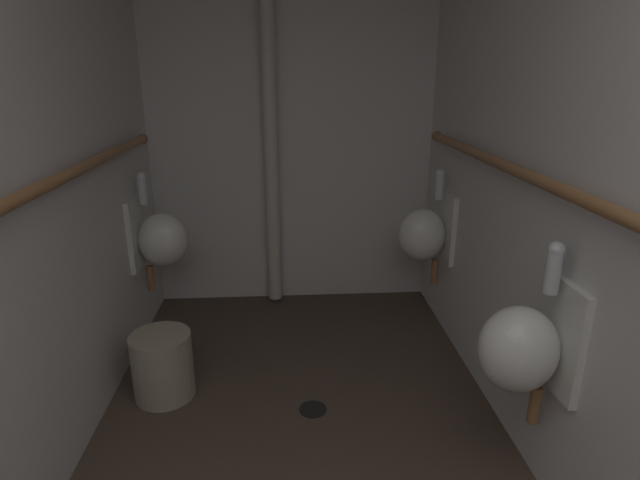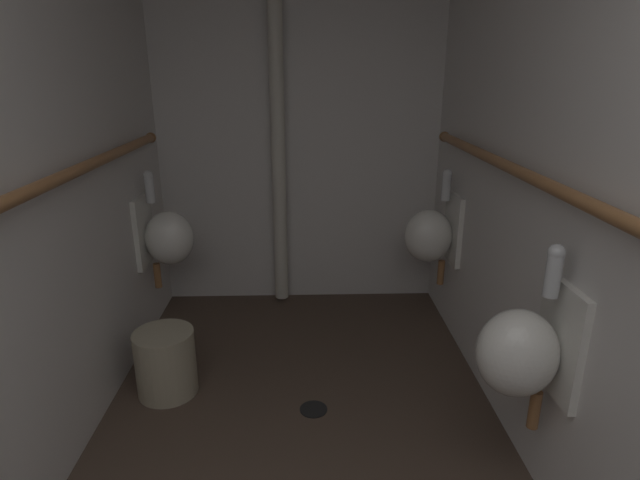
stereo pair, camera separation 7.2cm
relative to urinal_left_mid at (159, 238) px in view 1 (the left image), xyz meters
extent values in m
cube|color=silver|center=(1.84, -1.36, 0.61)|extent=(0.06, 3.89, 2.51)
cube|color=silver|center=(0.83, 0.56, 0.61)|extent=(2.08, 0.06, 2.51)
ellipsoid|color=silver|center=(0.02, 0.00, -0.01)|extent=(0.30, 0.26, 0.34)
cube|color=silver|center=(-0.13, 0.00, 0.04)|extent=(0.03, 0.30, 0.44)
cylinder|color=silver|center=(-0.07, 0.00, 0.30)|extent=(0.06, 0.06, 0.16)
sphere|color=silver|center=(-0.07, 0.00, 0.38)|extent=(0.06, 0.06, 0.06)
cylinder|color=#936038|center=(-0.08, 0.00, -0.26)|extent=(0.04, 0.04, 0.16)
ellipsoid|color=silver|center=(1.64, -1.41, -0.01)|extent=(0.30, 0.26, 0.34)
cube|color=silver|center=(1.80, -1.41, 0.04)|extent=(0.03, 0.30, 0.44)
cylinder|color=silver|center=(1.73, -1.41, 0.30)|extent=(0.06, 0.06, 0.16)
sphere|color=silver|center=(1.73, -1.41, 0.38)|extent=(0.06, 0.06, 0.06)
cylinder|color=#936038|center=(1.74, -1.41, -0.26)|extent=(0.04, 0.04, 0.16)
ellipsoid|color=silver|center=(1.64, -0.01, -0.01)|extent=(0.30, 0.26, 0.34)
cube|color=silver|center=(1.80, -0.01, 0.04)|extent=(0.03, 0.30, 0.44)
cylinder|color=silver|center=(1.73, -0.01, 0.30)|extent=(0.06, 0.06, 0.16)
sphere|color=silver|center=(1.73, -0.01, 0.38)|extent=(0.06, 0.06, 0.06)
cylinder|color=#936038|center=(1.74, -0.01, -0.26)|extent=(0.04, 0.04, 0.16)
cylinder|color=#936038|center=(-0.09, -1.36, 0.58)|extent=(0.05, 3.12, 0.05)
sphere|color=#936038|center=(-0.09, 0.20, 0.58)|extent=(0.06, 0.06, 0.06)
cylinder|color=#936038|center=(1.75, -1.34, 0.58)|extent=(0.05, 3.06, 0.05)
sphere|color=#936038|center=(1.75, 0.19, 0.58)|extent=(0.06, 0.06, 0.06)
cylinder|color=beige|center=(0.69, 0.45, 0.61)|extent=(0.10, 0.10, 2.46)
cylinder|color=black|center=(0.90, -0.86, -0.65)|extent=(0.14, 0.14, 0.01)
cylinder|color=#9E937A|center=(0.13, -0.68, -0.48)|extent=(0.31, 0.31, 0.35)
camera|label=1|loc=(0.79, -3.03, 0.98)|focal=28.51mm
camera|label=2|loc=(0.86, -3.03, 0.98)|focal=28.51mm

